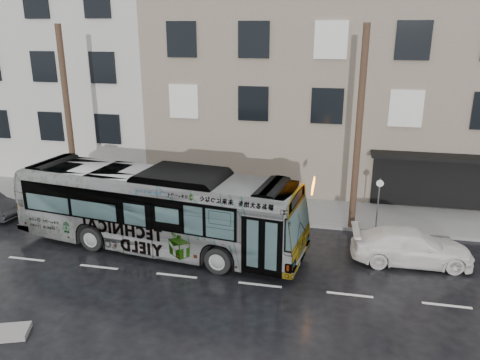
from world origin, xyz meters
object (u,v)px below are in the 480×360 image
object	(u,v)px
sign_post	(378,204)
utility_pole_rear	(68,119)
bus	(157,208)
utility_pole_front	(359,131)
white_sedan	(411,246)

from	to	relation	value
sign_post	utility_pole_rear	bearing A→B (deg)	180.00
utility_pole_rear	bus	xyz separation A→B (m)	(5.92, -3.55, -2.91)
utility_pole_front	white_sedan	world-z (taller)	utility_pole_front
utility_pole_front	white_sedan	distance (m)	5.35
utility_pole_front	utility_pole_rear	xyz separation A→B (m)	(-14.00, 0.00, 0.00)
utility_pole_rear	bus	bearing A→B (deg)	-30.99
sign_post	bus	distance (m)	9.86
bus	white_sedan	distance (m)	10.43
utility_pole_front	bus	xyz separation A→B (m)	(-8.08, -3.55, -2.91)
sign_post	white_sedan	bearing A→B (deg)	-67.43
bus	white_sedan	world-z (taller)	bus
white_sedan	utility_pole_front	bearing A→B (deg)	35.62
sign_post	utility_pole_front	bearing A→B (deg)	180.00
bus	white_sedan	size ratio (longest dim) A/B	2.67
utility_pole_front	utility_pole_rear	world-z (taller)	same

